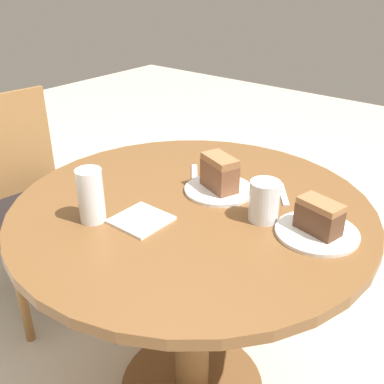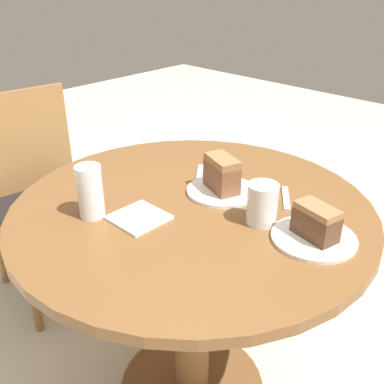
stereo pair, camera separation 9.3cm
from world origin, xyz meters
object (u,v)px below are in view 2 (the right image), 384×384
(chair, at_px, (43,193))
(plate_far, at_px, (314,238))
(plate_near, at_px, (221,191))
(glass_water, at_px, (262,206))
(glass_lemonade, at_px, (90,194))
(cake_slice_near, at_px, (222,174))
(cake_slice_far, at_px, (316,222))

(chair, distance_m, plate_far, 1.29)
(plate_near, distance_m, plate_far, 0.33)
(chair, bearing_deg, glass_water, -80.40)
(plate_near, height_order, glass_lemonade, glass_lemonade)
(glass_lemonade, xyz_separation_m, glass_water, (0.29, -0.35, -0.02))
(chair, distance_m, plate_near, 0.97)
(plate_far, distance_m, glass_lemonade, 0.59)
(glass_lemonade, bearing_deg, cake_slice_near, -25.28)
(plate_near, distance_m, glass_water, 0.20)
(plate_far, distance_m, cake_slice_far, 0.05)
(plate_near, xyz_separation_m, glass_lemonade, (-0.34, 0.16, 0.06))
(cake_slice_near, relative_size, glass_water, 1.18)
(cake_slice_far, xyz_separation_m, glass_lemonade, (-0.31, 0.49, 0.02))
(plate_near, bearing_deg, chair, 96.80)
(plate_near, xyz_separation_m, cake_slice_far, (-0.04, -0.33, 0.05))
(chair, bearing_deg, plate_far, -79.72)
(glass_water, bearing_deg, chair, 92.67)
(glass_water, bearing_deg, plate_far, -81.48)
(plate_near, height_order, plate_far, same)
(chair, relative_size, glass_water, 8.02)
(chair, xyz_separation_m, cake_slice_near, (0.11, -0.92, 0.35))
(chair, bearing_deg, cake_slice_near, -76.26)
(chair, height_order, glass_lemonade, glass_lemonade)
(glass_water, bearing_deg, cake_slice_near, 72.62)
(cake_slice_near, bearing_deg, glass_lemonade, 154.72)
(plate_far, relative_size, glass_lemonade, 1.43)
(glass_lemonade, bearing_deg, glass_water, -50.64)
(plate_near, xyz_separation_m, plate_far, (-0.04, -0.33, 0.00))
(plate_near, relative_size, cake_slice_near, 1.58)
(plate_far, bearing_deg, cake_slice_far, 0.00)
(cake_slice_near, xyz_separation_m, glass_water, (-0.06, -0.19, -0.01))
(glass_lemonade, bearing_deg, chair, 72.80)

